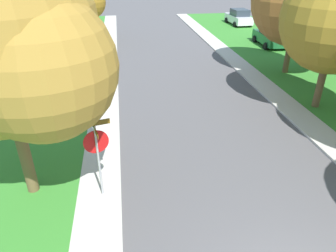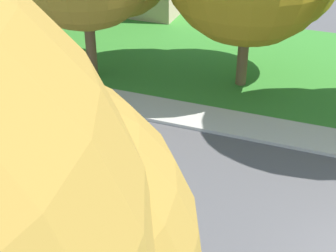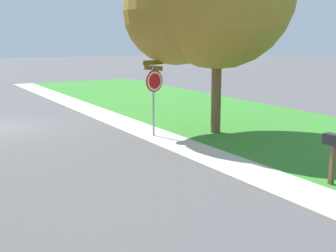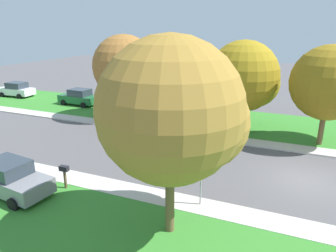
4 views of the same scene
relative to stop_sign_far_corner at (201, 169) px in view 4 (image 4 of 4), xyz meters
name	(u,v)px [view 4 (image 4 of 4)]	position (x,y,z in m)	size (l,w,h in m)	color
ground_plane	(306,181)	(4.59, -4.65, -1.89)	(120.00, 120.00, 0.00)	#565456
sidewalk_east	(147,128)	(9.29, 7.35, -1.84)	(1.40, 56.00, 0.10)	beige
lawn_east	(168,114)	(13.99, 7.35, -1.85)	(8.00, 56.00, 0.08)	#38842D
sidewalk_west	(71,178)	(-0.11, 7.35, -1.84)	(1.40, 56.00, 0.10)	beige
stop_sign_far_corner	(201,169)	(0.00, 0.00, 0.00)	(0.90, 0.90, 2.77)	#9E9EA3
car_green_driveway_right	(79,97)	(13.77, 17.55, -1.01)	(2.20, 4.39, 1.76)	#1E6033
car_white_kerbside_mid	(16,90)	(14.30, 27.11, -1.01)	(2.15, 4.36, 1.76)	white
car_grey_across_road	(10,178)	(-2.55, 8.99, -1.01)	(2.40, 4.48, 1.76)	gray
tree_corner_large	(180,76)	(10.91, 5.10, 2.35)	(5.35, 4.97, 6.89)	brown
tree_across_left	(128,69)	(11.96, 10.38, 2.58)	(6.01, 5.59, 7.45)	brown
tree_sidewalk_far	(331,85)	(11.02, -5.75, 2.40)	(5.43, 5.05, 6.98)	brown
tree_sidewalk_mid	(246,78)	(12.25, 0.08, 2.31)	(5.91, 5.50, 7.12)	brown
tree_across_right	(178,114)	(-1.96, 0.37, 3.06)	(5.84, 5.43, 7.85)	brown
house_right_setback	(184,79)	(20.68, 8.20, 0.49)	(9.03, 7.84, 4.60)	tan
mailbox	(64,171)	(-1.14, 6.83, -0.88)	(0.27, 0.49, 1.31)	brown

